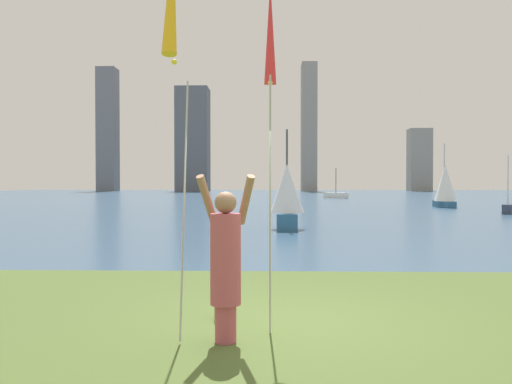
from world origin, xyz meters
The scene contains 13 objects.
ground centered at (0.00, 50.95, -0.06)m, with size 120.00×138.00×0.12m.
person centered at (-0.83, -0.78, 0.97)m, with size 0.73×0.54×1.98m.
kite_flag_left centered at (-1.35, -1.32, 3.84)m, with size 0.16×1.32×4.67m.
kite_flag_right centered at (-0.30, -0.16, 3.69)m, with size 0.16×0.79×4.46m.
bag centered at (-0.96, 0.26, 0.14)m, with size 0.21×0.17×0.28m.
sailboat_2 centered at (7.42, 54.82, 0.34)m, with size 2.81×2.75×3.53m.
sailboat_3 centered at (12.71, 32.38, 1.63)m, with size 1.59×3.11×4.78m.
sailboat_4 centered at (13.99, 24.92, 0.32)m, with size 1.51×2.27×3.50m.
sailboat_5 centered at (0.37, 14.07, 1.27)m, with size 1.41×2.77×4.01m.
skyline_tower_0 centered at (-34.37, 102.02, 12.86)m, with size 3.87×4.06×25.72m.
skyline_tower_1 centered at (-16.26, 100.64, 10.62)m, with size 6.61×5.99×21.24m.
skyline_tower_2 centered at (7.69, 101.89, 13.17)m, with size 3.13×4.85×26.34m.
skyline_tower_3 centered at (30.58, 102.29, 6.45)m, with size 4.47×3.71×12.90m.
Camera 1 is at (-0.30, -6.92, 1.89)m, focal length 36.75 mm.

